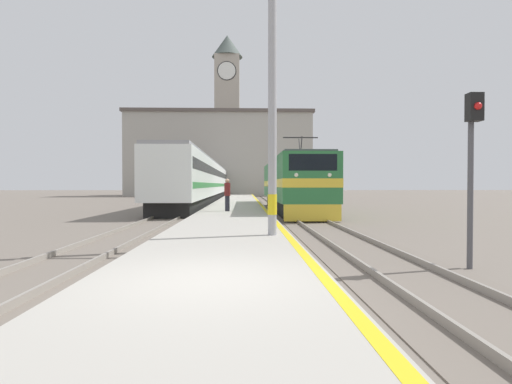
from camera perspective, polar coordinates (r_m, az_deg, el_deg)
ground_plane at (r=36.29m, az=-2.65°, el=-1.86°), size 200.00×200.00×0.00m
platform at (r=31.29m, az=-2.79°, el=-1.99°), size 3.96×140.00×0.37m
rail_track_near at (r=31.47m, az=4.25°, el=-2.25°), size 2.83×140.00×0.16m
rail_track_far at (r=31.56m, az=-9.27°, el=-2.25°), size 2.83×140.00×0.16m
locomotive_train at (r=27.48m, az=5.12°, el=1.09°), size 2.92×16.97×4.61m
passenger_train at (r=41.32m, az=-7.49°, el=1.56°), size 2.92×41.21×4.13m
catenary_mast at (r=12.06m, az=2.82°, el=14.86°), size 2.76×0.27×8.70m
person_on_platform at (r=22.33m, az=-4.12°, el=-0.28°), size 0.34×0.34×1.81m
clock_tower at (r=76.89m, az=-4.12°, el=11.59°), size 5.71×5.71×29.95m
station_building at (r=65.43m, az=-5.25°, el=5.43°), size 30.04×7.06×13.64m
signal_post at (r=9.84m, az=28.53°, el=5.14°), size 0.30×0.39×3.80m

